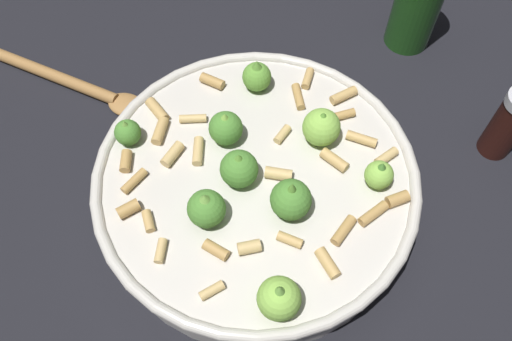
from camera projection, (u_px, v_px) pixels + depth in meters
The scene contains 4 objects.
ground_plane at pixel (256, 201), 0.61m from camera, with size 2.40×2.40×0.00m, color black.
cooking_pan at pixel (256, 185), 0.58m from camera, with size 0.35×0.35×0.11m.
pepper_shaker at pixel (509, 124), 0.60m from camera, with size 0.04×0.04×0.10m.
wooden_spoon at pixel (78, 85), 0.69m from camera, with size 0.21×0.14×0.02m.
Camera 1 is at (0.23, -0.16, 0.54)m, focal length 36.84 mm.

